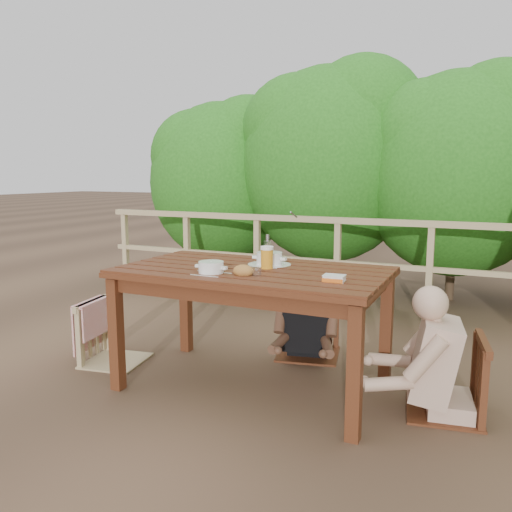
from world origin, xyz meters
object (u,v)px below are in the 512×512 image
at_px(table, 253,329).
at_px(woman, 310,284).
at_px(soup_near, 211,268).
at_px(bottle, 268,251).
at_px(chair_left, 114,306).
at_px(beer_glass, 267,259).
at_px(chair_far, 309,297).
at_px(butter_tub, 334,279).
at_px(soup_far, 269,259).
at_px(diner_right, 455,311).
at_px(bread_roll, 243,271).
at_px(tumbler, 257,273).
at_px(chair_right, 448,341).

bearing_deg(table, woman, 79.91).
relative_size(soup_near, bottle, 1.17).
relative_size(chair_left, beer_glass, 5.46).
relative_size(chair_far, butter_tub, 7.62).
bearing_deg(table, soup_far, 79.29).
bearing_deg(table, soup_near, -124.38).
bearing_deg(beer_glass, soup_near, -131.71).
distance_m(diner_right, bottle, 1.25).
bearing_deg(bottle, beer_glass, -68.28).
distance_m(bread_roll, butter_tub, 0.57).
height_order(chair_left, tumbler, chair_left).
relative_size(bread_roll, tumbler, 2.00).
xyz_separation_m(soup_near, beer_glass, (0.26, 0.29, 0.04)).
bearing_deg(butter_tub, beer_glass, 154.48).
height_order(diner_right, butter_tub, diner_right).
distance_m(soup_near, bread_roll, 0.22).
relative_size(beer_glass, tumbler, 2.42).
bearing_deg(bread_roll, beer_glass, 80.35).
height_order(chair_far, beer_glass, beer_glass).
bearing_deg(chair_far, chair_right, -41.48).
bearing_deg(table, diner_right, 6.33).
distance_m(woman, tumbler, 1.02).
height_order(soup_far, tumbler, soup_far).
height_order(beer_glass, tumbler, beer_glass).
height_order(chair_left, woman, woman).
distance_m(chair_left, beer_glass, 1.33).
xyz_separation_m(diner_right, soup_near, (-1.43, -0.39, 0.21)).
bearing_deg(tumbler, butter_tub, 5.55).
distance_m(chair_left, bread_roll, 1.28).
height_order(table, chair_far, chair_far).
bearing_deg(tumbler, soup_near, -174.01).
relative_size(woman, tumbler, 17.04).
bearing_deg(butter_tub, chair_left, 171.84).
bearing_deg(woman, chair_right, 137.72).
height_order(woman, beer_glass, woman).
height_order(bread_roll, tumbler, bread_roll).
relative_size(woman, soup_far, 3.85).
distance_m(diner_right, beer_glass, 1.20).
distance_m(woman, diner_right, 1.29).
xyz_separation_m(chair_far, soup_far, (-0.10, -0.56, 0.38)).
bearing_deg(woman, bread_roll, 72.23).
xyz_separation_m(soup_near, soup_far, (0.21, 0.44, 0.01)).
relative_size(chair_right, soup_far, 3.05).
height_order(chair_right, bread_roll, chair_right).
distance_m(chair_right, diner_right, 0.19).
bearing_deg(tumbler, diner_right, 17.69).
relative_size(chair_right, woman, 0.79).
distance_m(chair_right, bottle, 1.28).
distance_m(chair_left, bottle, 1.30).
bearing_deg(table, butter_tub, -15.90).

